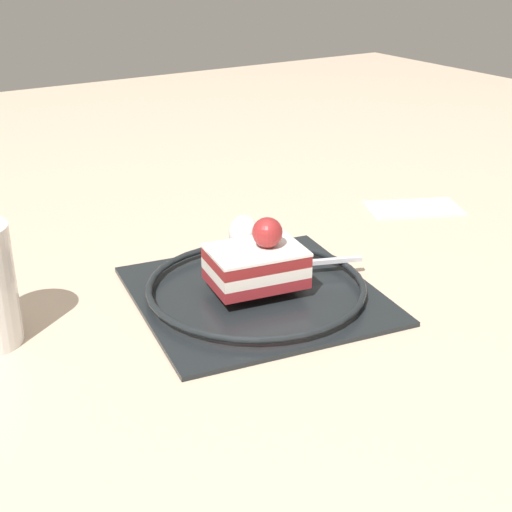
% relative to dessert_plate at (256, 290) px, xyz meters
% --- Properties ---
extents(ground_plane, '(2.40, 2.40, 0.00)m').
position_rel_dessert_plate_xyz_m(ground_plane, '(-0.03, 0.03, -0.01)').
color(ground_plane, '#CCB094').
extents(dessert_plate, '(0.28, 0.28, 0.02)m').
position_rel_dessert_plate_xyz_m(dessert_plate, '(0.00, 0.00, 0.00)').
color(dessert_plate, black).
rests_on(dessert_plate, ground_plane).
extents(cake_slice, '(0.08, 0.11, 0.07)m').
position_rel_dessert_plate_xyz_m(cake_slice, '(0.00, 0.00, 0.03)').
color(cake_slice, maroon).
rests_on(cake_slice, dessert_plate).
extents(whipped_cream_dollop, '(0.03, 0.03, 0.04)m').
position_rel_dessert_plate_xyz_m(whipped_cream_dollop, '(-0.08, 0.03, 0.03)').
color(whipped_cream_dollop, white).
rests_on(whipped_cream_dollop, dessert_plate).
extents(fork, '(0.05, 0.11, 0.00)m').
position_rel_dessert_plate_xyz_m(fork, '(-0.01, 0.07, 0.01)').
color(fork, silver).
rests_on(fork, dessert_plate).
extents(folded_napkin, '(0.12, 0.15, 0.00)m').
position_rel_dessert_plate_xyz_m(folded_napkin, '(-0.11, 0.33, -0.01)').
color(folded_napkin, beige).
rests_on(folded_napkin, ground_plane).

